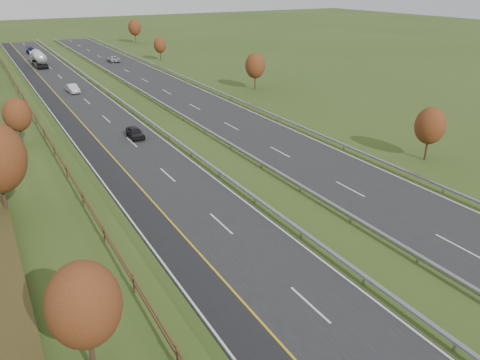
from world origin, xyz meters
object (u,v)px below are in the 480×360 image
(car_silver_mid, at_px, (72,88))
(car_small_far, at_px, (31,50))
(car_dark_near, at_px, (135,132))
(road_tanker, at_px, (38,58))
(car_oncoming, at_px, (113,59))

(car_silver_mid, xyz_separation_m, car_small_far, (-0.00, 54.08, 0.01))
(car_dark_near, bearing_deg, car_small_far, 91.86)
(road_tanker, bearing_deg, car_dark_near, -87.58)
(car_small_far, bearing_deg, car_dark_near, -88.34)
(car_silver_mid, bearing_deg, road_tanker, 87.68)
(car_small_far, bearing_deg, car_silver_mid, -89.45)
(car_silver_mid, height_order, car_oncoming, car_silver_mid)
(car_silver_mid, bearing_deg, car_oncoming, 58.07)
(car_dark_near, xyz_separation_m, car_oncoming, (13.77, 59.41, -0.00))
(road_tanker, height_order, car_silver_mid, road_tanker)
(road_tanker, height_order, car_small_far, road_tanker)
(road_tanker, xyz_separation_m, car_silver_mid, (1.00, -32.06, -1.09))
(car_silver_mid, relative_size, car_oncoming, 0.90)
(road_tanker, relative_size, car_oncoming, 2.27)
(road_tanker, xyz_separation_m, car_oncoming, (16.40, -2.88, -1.14))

